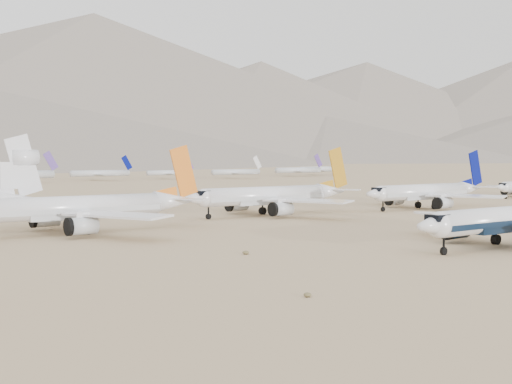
% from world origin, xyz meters
% --- Properties ---
extents(ground, '(7000.00, 7000.00, 0.00)m').
position_xyz_m(ground, '(0.00, 0.00, 0.00)').
color(ground, '#997A59').
rests_on(ground, ground).
extents(row2_navy_widebody, '(45.48, 44.47, 16.18)m').
position_xyz_m(row2_navy_widebody, '(63.16, 56.70, 4.52)').
color(row2_navy_widebody, white).
rests_on(row2_navy_widebody, ground).
extents(row2_gold_tail, '(47.35, 46.31, 16.86)m').
position_xyz_m(row2_gold_tail, '(15.68, 65.83, 4.71)').
color(row2_gold_tail, white).
rests_on(row2_gold_tail, ground).
extents(row2_orange_tail, '(47.17, 46.14, 16.83)m').
position_xyz_m(row2_orange_tail, '(-37.22, 56.66, 4.72)').
color(row2_orange_tail, white).
rests_on(row2_orange_tail, ground).
extents(foothills, '(4637.50, 1395.00, 155.00)m').
position_xyz_m(foothills, '(526.68, 1100.00, 67.15)').
color(foothills, slate).
rests_on(foothills, ground).
extents(desert_scrub, '(206.06, 121.67, 0.63)m').
position_xyz_m(desert_scrub, '(-30.36, -24.48, 0.29)').
color(desert_scrub, brown).
rests_on(desert_scrub, ground).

